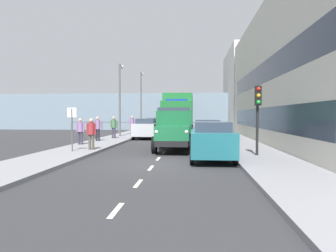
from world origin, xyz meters
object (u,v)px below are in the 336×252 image
lorry_cargo_green (178,114)px  pedestrian_couple_b (80,129)px  car_teal_kerbside_near (212,140)px  lamp_post_far (141,96)px  pedestrian_near_railing (132,124)px  street_sign (72,122)px  car_grey_kerbside_1 (207,133)px  pedestrian_in_dark_coat (114,125)px  pedestrian_strolling (98,127)px  car_black_oppositeside_2 (161,124)px  traffic_light_near (258,105)px  car_navy_oppositeside_1 (155,126)px  lamp_post_promenade (120,93)px  car_silver_oppositeside_0 (146,128)px  pedestrian_by_lamp (91,131)px  truck_vintage_green (174,130)px

lorry_cargo_green → pedestrian_couple_b: size_ratio=4.94×
car_teal_kerbside_near → lamp_post_far: 24.49m
pedestrian_near_railing → street_sign: (0.82, 11.75, 0.47)m
car_grey_kerbside_1 → pedestrian_couple_b: bearing=0.8°
pedestrian_in_dark_coat → car_teal_kerbside_near: bearing=123.4°
pedestrian_strolling → lamp_post_far: size_ratio=0.25×
car_grey_kerbside_1 → pedestrian_near_railing: (6.23, -7.92, 0.32)m
car_teal_kerbside_near → car_black_oppositeside_2: 24.63m
pedestrian_in_dark_coat → lamp_post_far: bearing=-91.1°
traffic_light_near → car_black_oppositeside_2: bearing=-73.4°
car_navy_oppositeside_1 → lamp_post_far: bearing=-65.4°
lamp_post_promenade → street_sign: lamp_post_promenade is taller
pedestrian_couple_b → lamp_post_far: bearing=-93.0°
traffic_light_near → car_navy_oppositeside_1: bearing=-68.4°
car_silver_oppositeside_0 → pedestrian_by_lamp: size_ratio=2.40×
lorry_cargo_green → pedestrian_by_lamp: lorry_cargo_green is taller
car_navy_oppositeside_1 → pedestrian_near_railing: pedestrian_near_railing is taller
pedestrian_strolling → lamp_post_far: 15.24m
car_silver_oppositeside_0 → lamp_post_far: (2.20, -10.65, 3.37)m
truck_vintage_green → car_grey_kerbside_1: (-1.89, -1.92, -0.28)m
car_navy_oppositeside_1 → lamp_post_promenade: lamp_post_promenade is taller
lamp_post_promenade → lamp_post_far: lamp_post_far is taller
lorry_cargo_green → car_navy_oppositeside_1: 5.28m
car_grey_kerbside_1 → pedestrian_in_dark_coat: bearing=-37.3°
pedestrian_by_lamp → pedestrian_couple_b: (1.66, -2.89, -0.02)m
car_teal_kerbside_near → car_navy_oppositeside_1: same height
car_teal_kerbside_near → car_black_oppositeside_2: same height
lamp_post_promenade → lamp_post_far: (-0.30, -9.55, 0.30)m
car_teal_kerbside_near → lamp_post_far: (7.05, -23.21, 3.37)m
car_silver_oppositeside_0 → lamp_post_far: lamp_post_far is taller
car_grey_kerbside_1 → pedestrian_in_dark_coat: (7.28, -5.54, 0.29)m
truck_vintage_green → pedestrian_strolling: bearing=-38.8°
pedestrian_strolling → street_sign: (-0.70, 6.62, 0.50)m
lamp_post_far → car_black_oppositeside_2: bearing=-156.9°
pedestrian_near_railing → car_grey_kerbside_1: bearing=128.2°
pedestrian_couple_b → lamp_post_promenade: 8.77m
car_grey_kerbside_1 → street_sign: (7.05, 3.83, 0.79)m
truck_vintage_green → traffic_light_near: 5.11m
truck_vintage_green → car_navy_oppositeside_1: size_ratio=1.38×
car_silver_oppositeside_0 → car_navy_oppositeside_1: same height
traffic_light_near → lorry_cargo_green: bearing=-72.0°
car_grey_kerbside_1 → car_silver_oppositeside_0: size_ratio=1.00×
car_teal_kerbside_near → pedestrian_near_railing: 14.81m
car_black_oppositeside_2 → truck_vintage_green: bearing=98.2°
car_grey_kerbside_1 → pedestrian_by_lamp: (6.32, 3.00, 0.25)m
truck_vintage_green → pedestrian_by_lamp: size_ratio=3.35×
pedestrian_by_lamp → pedestrian_near_railing: size_ratio=0.94×
car_navy_oppositeside_1 → lamp_post_far: lamp_post_far is taller
car_grey_kerbside_1 → pedestrian_strolling: size_ratio=2.30×
truck_vintage_green → car_grey_kerbside_1: bearing=-134.6°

